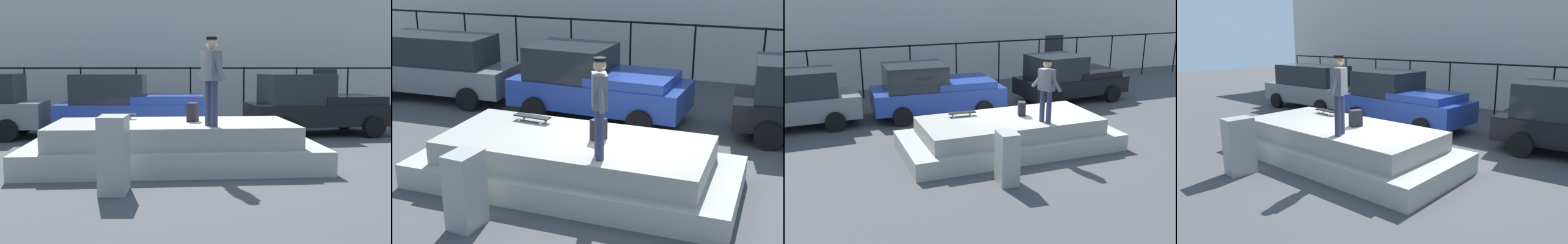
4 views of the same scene
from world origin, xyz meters
TOP-DOWN VIEW (x-y plane):
  - ground_plane at (0.00, 0.00)m, footprint 60.00×60.00m
  - concrete_ledge at (-0.88, -0.45)m, footprint 6.09×2.74m
  - skateboarder at (-0.14, -1.16)m, footprint 0.49×0.92m
  - skateboard at (-2.07, 0.20)m, footprint 0.80×0.27m
  - backpack at (-0.45, -0.33)m, footprint 0.28×0.33m
  - car_blue_pickup_mid at (-1.97, 3.63)m, footprint 4.63×2.33m
  - car_black_pickup_far at (3.57, 3.75)m, footprint 4.42×2.37m
  - utility_box at (-1.90, -2.58)m, footprint 0.49×0.64m
  - fence_row at (-0.00, 7.01)m, footprint 24.06×0.06m
  - warehouse_building at (0.00, 12.39)m, footprint 28.84×8.10m

SIDE VIEW (x-z plane):
  - ground_plane at x=0.00m, z-range 0.00..0.00m
  - concrete_ledge at x=-0.88m, z-range -0.04..0.86m
  - utility_box at x=-1.90m, z-range 0.00..1.27m
  - car_black_pickup_far at x=3.57m, z-range -0.02..1.84m
  - car_blue_pickup_mid at x=-1.97m, z-range -0.01..1.86m
  - skateboard at x=-2.07m, z-range 0.95..1.07m
  - backpack at x=-0.45m, z-range 0.91..1.31m
  - fence_row at x=0.00m, z-range 0.37..2.45m
  - skateboarder at x=-0.14m, z-range 1.05..2.78m
  - warehouse_building at x=0.00m, z-range 0.01..6.94m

